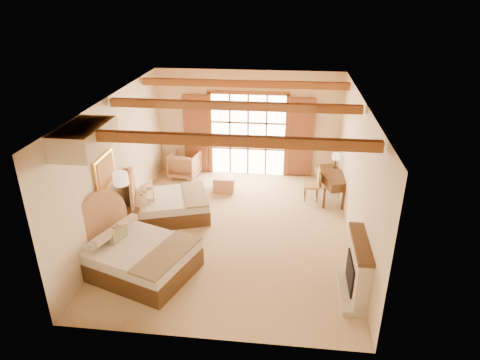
# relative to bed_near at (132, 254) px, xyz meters

# --- Properties ---
(floor) EXTENTS (7.00, 7.00, 0.00)m
(floor) POSITION_rel_bed_near_xyz_m (1.87, 1.82, -0.42)
(floor) COLOR tan
(floor) RESTS_ON ground
(wall_back) EXTENTS (5.50, 0.00, 5.50)m
(wall_back) POSITION_rel_bed_near_xyz_m (1.87, 5.32, 1.18)
(wall_back) COLOR beige
(wall_back) RESTS_ON ground
(wall_left) EXTENTS (0.00, 7.00, 7.00)m
(wall_left) POSITION_rel_bed_near_xyz_m (-0.88, 1.82, 1.18)
(wall_left) COLOR beige
(wall_left) RESTS_ON ground
(wall_right) EXTENTS (0.00, 7.00, 7.00)m
(wall_right) POSITION_rel_bed_near_xyz_m (4.62, 1.82, 1.18)
(wall_right) COLOR beige
(wall_right) RESTS_ON ground
(ceiling) EXTENTS (7.00, 7.00, 0.00)m
(ceiling) POSITION_rel_bed_near_xyz_m (1.87, 1.82, 2.78)
(ceiling) COLOR #AE7230
(ceiling) RESTS_ON ground
(ceiling_beams) EXTENTS (5.39, 4.60, 0.18)m
(ceiling_beams) POSITION_rel_bed_near_xyz_m (1.87, 1.82, 2.66)
(ceiling_beams) COLOR #98582C
(ceiling_beams) RESTS_ON ceiling
(french_doors) EXTENTS (3.95, 0.08, 2.60)m
(french_doors) POSITION_rel_bed_near_xyz_m (1.87, 5.26, 0.83)
(french_doors) COLOR white
(french_doors) RESTS_ON ground
(fireplace) EXTENTS (0.46, 1.40, 1.16)m
(fireplace) POSITION_rel_bed_near_xyz_m (4.47, -0.18, 0.09)
(fireplace) COLOR beige
(fireplace) RESTS_ON ground
(painting) EXTENTS (0.06, 0.95, 0.75)m
(painting) POSITION_rel_bed_near_xyz_m (-0.83, 1.07, 1.33)
(painting) COLOR gold
(painting) RESTS_ON wall_left
(canopy_valance) EXTENTS (0.70, 1.40, 0.45)m
(canopy_valance) POSITION_rel_bed_near_xyz_m (-0.53, -0.18, 2.53)
(canopy_valance) COLOR beige
(canopy_valance) RESTS_ON ceiling
(bed_near) EXTENTS (2.62, 2.21, 1.39)m
(bed_near) POSITION_rel_bed_near_xyz_m (0.00, 0.00, 0.00)
(bed_near) COLOR #4F2F1A
(bed_near) RESTS_ON floor
(bed_far) EXTENTS (2.28, 1.92, 1.24)m
(bed_far) POSITION_rel_bed_near_xyz_m (0.04, 2.34, -0.05)
(bed_far) COLOR #4F2F1A
(bed_far) RESTS_ON floor
(nightstand) EXTENTS (0.53, 0.53, 0.61)m
(nightstand) POSITION_rel_bed_near_xyz_m (-0.58, 1.38, -0.12)
(nightstand) COLOR #4F2F1A
(nightstand) RESTS_ON floor
(floor_lamp) EXTENTS (0.34, 0.34, 1.59)m
(floor_lamp) POSITION_rel_bed_near_xyz_m (-0.63, 1.37, 0.93)
(floor_lamp) COLOR #312313
(floor_lamp) RESTS_ON floor
(armchair) EXTENTS (0.94, 0.96, 0.77)m
(armchair) POSITION_rel_bed_near_xyz_m (-0.03, 4.82, -0.03)
(armchair) COLOR #A06E4E
(armchair) RESTS_ON floor
(ottoman) EXTENTS (0.61, 0.61, 0.43)m
(ottoman) POSITION_rel_bed_near_xyz_m (1.31, 4.03, -0.21)
(ottoman) COLOR tan
(ottoman) RESTS_ON floor
(desk) EXTENTS (0.94, 1.48, 0.74)m
(desk) POSITION_rel_bed_near_xyz_m (4.34, 3.85, -0.02)
(desk) COLOR #4F2F1A
(desk) RESTS_ON floor
(desk_chair) EXTENTS (0.42, 0.42, 0.93)m
(desk_chair) POSITION_rel_bed_near_xyz_m (3.80, 3.71, -0.13)
(desk_chair) COLOR #B38642
(desk_chair) RESTS_ON floor
(desk_lamp) EXTENTS (0.21, 0.21, 0.42)m
(desk_lamp) POSITION_rel_bed_near_xyz_m (4.43, 4.27, 0.64)
(desk_lamp) COLOR #312313
(desk_lamp) RESTS_ON desk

